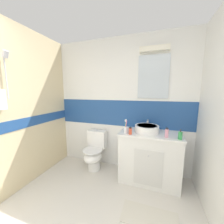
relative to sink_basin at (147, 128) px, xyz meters
name	(u,v)px	position (x,y,z in m)	size (l,w,h in m)	color
ground_plane	(94,220)	(-0.52, -0.95, -0.93)	(3.20, 3.48, 0.04)	beige
wall_back_tiled	(121,105)	(-0.51, 0.30, 0.35)	(3.20, 0.20, 2.50)	white
wall_left_shower_alcove	(4,111)	(-1.87, -0.95, 0.34)	(0.27, 3.48, 2.50)	beige
vanity_cabinet	(149,157)	(0.06, -0.01, -0.49)	(0.97, 0.54, 0.85)	silver
sink_basin	(147,128)	(0.00, 0.00, 0.00)	(0.39, 0.43, 0.17)	white
toilet	(95,151)	(-0.97, 0.00, -0.56)	(0.37, 0.50, 0.76)	white
toothbrush_cup	(126,129)	(-0.32, -0.16, 0.00)	(0.06, 0.06, 0.23)	white
soap_dispenser	(180,135)	(0.47, -0.20, -0.01)	(0.05, 0.05, 0.15)	green
deodorant_spray_can	(167,133)	(0.29, -0.17, 0.01)	(0.05, 0.05, 0.14)	pink
lotion_bottle_short	(130,131)	(-0.24, -0.20, -0.01)	(0.05, 0.05, 0.12)	#D84C33
bath_mat	(149,217)	(0.12, -0.72, -0.91)	(0.67, 0.33, 0.01)	beige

